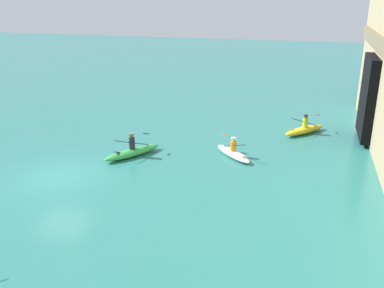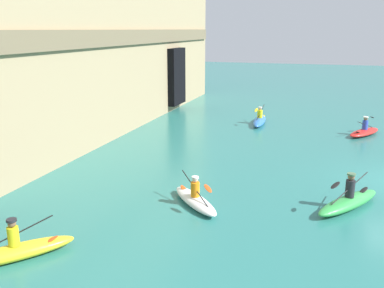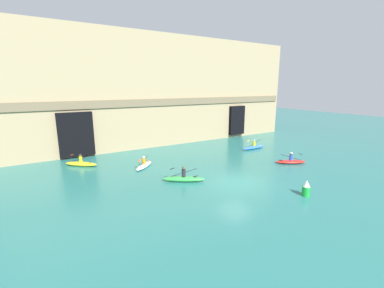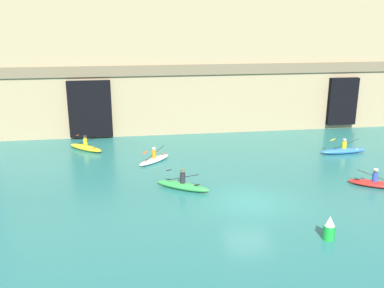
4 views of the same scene
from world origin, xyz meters
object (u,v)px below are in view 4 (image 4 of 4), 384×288
Objects in this scene: kayak_yellow at (86,147)px; kayak_green at (183,185)px; kayak_white at (154,159)px; marker_buoy at (329,229)px; kayak_blue at (344,150)px; kayak_red at (374,183)px.

kayak_green is at bearing 167.01° from kayak_yellow.
kayak_green is 1.26× the size of kayak_white.
marker_buoy is at bearing 163.94° from kayak_green.
kayak_blue is 13.76m from kayak_white.
kayak_white is (-13.76, 0.06, -0.02)m from kayak_blue.
kayak_red is 13.98m from kayak_white.
kayak_green is (6.21, -8.46, 0.00)m from kayak_yellow.
kayak_white is at bearing 176.99° from kayak_blue.
kayak_blue reaches higher than kayak_yellow.
marker_buoy is at bearing -122.68° from kayak_blue.
kayak_blue is at bearing -149.85° from kayak_yellow.
kayak_yellow is at bearing 101.43° from kayak_white.
marker_buoy is at bearing -102.27° from kayak_white.
kayak_green is at bearing -118.61° from kayak_white.
kayak_green is at bearing 24.45° from kayak_red.
kayak_green is at bearing -160.99° from kayak_blue.
kayak_yellow reaches higher than kayak_white.
kayak_white is 2.24× the size of marker_buoy.
kayak_yellow reaches higher than kayak_red.
kayak_blue is at bearing -43.65° from kayak_white.
kayak_blue is 1.11× the size of kayak_green.
kayak_blue is at bearing -124.98° from kayak_green.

